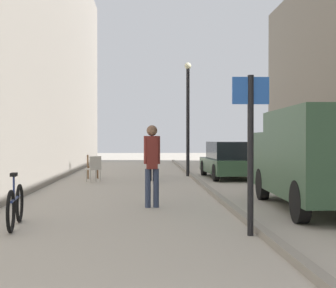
% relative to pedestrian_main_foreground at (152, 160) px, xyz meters
% --- Properties ---
extents(ground_plane, '(80.00, 80.00, 0.00)m').
position_rel_pedestrian_main_foreground_xyz_m(ground_plane, '(0.17, 2.08, -1.09)').
color(ground_plane, '#A8A093').
extents(kerb_strip, '(0.16, 40.00, 0.12)m').
position_rel_pedestrian_main_foreground_xyz_m(kerb_strip, '(1.75, 2.08, -1.03)').
color(kerb_strip, gray).
rests_on(kerb_strip, ground_plane).
extents(pedestrian_main_foreground, '(0.37, 0.24, 1.88)m').
position_rel_pedestrian_main_foreground_xyz_m(pedestrian_main_foreground, '(0.00, 0.00, 0.00)').
color(pedestrian_main_foreground, '#2D3851').
rests_on(pedestrian_main_foreground, ground_plane).
extents(pedestrian_mid_block, '(0.31, 0.25, 1.64)m').
position_rel_pedestrian_main_foreground_xyz_m(pedestrian_mid_block, '(0.10, 6.93, -0.14)').
color(pedestrian_mid_block, black).
rests_on(pedestrian_mid_block, ground_plane).
extents(delivery_van, '(2.12, 5.09, 2.20)m').
position_rel_pedestrian_main_foreground_xyz_m(delivery_van, '(3.64, -0.55, 0.10)').
color(delivery_van, '#335138').
rests_on(delivery_van, ground_plane).
extents(parked_car, '(1.96, 4.26, 1.45)m').
position_rel_pedestrian_main_foreground_xyz_m(parked_car, '(3.21, 8.10, -0.37)').
color(parked_car, '#335138').
rests_on(parked_car, ground_plane).
extents(street_sign_post, '(0.60, 0.10, 2.60)m').
position_rel_pedestrian_main_foreground_xyz_m(street_sign_post, '(1.55, -3.26, 0.46)').
color(street_sign_post, black).
rests_on(street_sign_post, ground_plane).
extents(lamp_post, '(0.28, 0.28, 4.76)m').
position_rel_pedestrian_main_foreground_xyz_m(lamp_post, '(1.63, 9.14, 1.64)').
color(lamp_post, black).
rests_on(lamp_post, ground_plane).
extents(bicycle_leaning, '(0.27, 1.76, 0.98)m').
position_rel_pedestrian_main_foreground_xyz_m(bicycle_leaning, '(-2.45, -2.35, -0.70)').
color(bicycle_leaning, black).
rests_on(bicycle_leaning, ground_plane).
extents(cafe_chair_near_window, '(0.51, 0.51, 0.94)m').
position_rel_pedestrian_main_foreground_xyz_m(cafe_chair_near_window, '(-2.31, 8.05, -0.54)').
color(cafe_chair_near_window, brown).
rests_on(cafe_chair_near_window, ground_plane).
extents(cafe_chair_by_doorway, '(0.60, 0.60, 0.94)m').
position_rel_pedestrian_main_foreground_xyz_m(cafe_chair_by_doorway, '(-2.00, 6.48, -0.54)').
color(cafe_chair_by_doorway, '#B7B2A8').
rests_on(cafe_chair_by_doorway, ground_plane).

